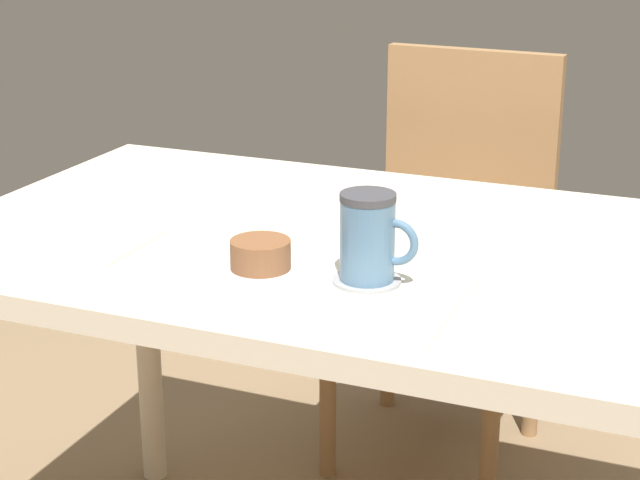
# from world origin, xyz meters

# --- Properties ---
(dining_table) EXTENTS (1.40, 0.76, 0.72)m
(dining_table) POSITION_xyz_m (0.00, 0.00, 0.65)
(dining_table) COLOR beige
(dining_table) RESTS_ON ground_plane
(wooden_chair) EXTENTS (0.44, 0.44, 0.88)m
(wooden_chair) POSITION_xyz_m (-0.11, 0.72, 0.48)
(wooden_chair) COLOR #997047
(wooden_chair) RESTS_ON ground_plane
(placemat) EXTENTS (0.41, 0.29, 0.00)m
(placemat) POSITION_xyz_m (-0.06, -0.19, 0.72)
(placemat) COLOR silver
(placemat) RESTS_ON dining_table
(pastry_plate) EXTENTS (0.16, 0.16, 0.01)m
(pastry_plate) POSITION_xyz_m (-0.13, -0.20, 0.73)
(pastry_plate) COLOR white
(pastry_plate) RESTS_ON placemat
(pastry) EXTENTS (0.08, 0.08, 0.04)m
(pastry) POSITION_xyz_m (-0.13, -0.20, 0.75)
(pastry) COLOR brown
(pastry) RESTS_ON pastry_plate
(coffee_coaster) EXTENTS (0.09, 0.09, 0.00)m
(coffee_coaster) POSITION_xyz_m (0.01, -0.17, 0.72)
(coffee_coaster) COLOR #99999E
(coffee_coaster) RESTS_ON placemat
(coffee_mug) EXTENTS (0.11, 0.07, 0.12)m
(coffee_mug) POSITION_xyz_m (0.02, -0.17, 0.79)
(coffee_mug) COLOR slate
(coffee_mug) RESTS_ON coffee_coaster
(paper_napkin) EXTENTS (0.15, 0.15, 0.00)m
(paper_napkin) POSITION_xyz_m (-0.42, -0.16, 0.72)
(paper_napkin) COLOR silver
(paper_napkin) RESTS_ON dining_table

